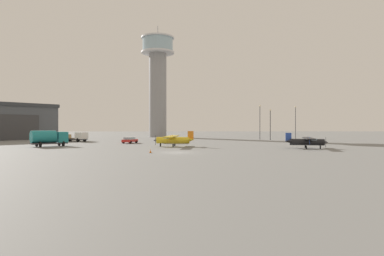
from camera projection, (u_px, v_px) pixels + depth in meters
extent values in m
plane|color=slate|center=(177.00, 153.00, 47.31)|extent=(400.00, 400.00, 0.00)
cylinder|color=gray|center=(158.00, 95.00, 116.80)|extent=(6.21, 6.21, 29.97)
cylinder|color=silver|center=(158.00, 53.00, 116.73)|extent=(11.76, 11.76, 0.60)
cylinder|color=#99B7C6|center=(158.00, 45.00, 116.71)|extent=(10.82, 10.82, 4.67)
cylinder|color=silver|center=(158.00, 38.00, 116.70)|extent=(11.76, 11.76, 0.50)
cylinder|color=#38383D|center=(158.00, 32.00, 116.69)|extent=(0.16, 0.16, 4.00)
cube|color=#4C5159|center=(0.00, 123.00, 95.71)|extent=(31.39, 31.69, 9.46)
cube|color=#35393E|center=(0.00, 105.00, 95.68)|extent=(32.24, 32.53, 1.00)
cube|color=#38383A|center=(12.00, 127.00, 89.45)|extent=(9.91, 10.49, 7.10)
cylinder|color=black|center=(307.00, 142.00, 56.03)|extent=(5.74, 2.55, 1.12)
cone|color=#38383D|center=(326.00, 142.00, 55.32)|extent=(0.99, 0.97, 0.78)
cube|color=#38383D|center=(326.00, 142.00, 55.32)|extent=(0.08, 0.10, 1.72)
cube|color=black|center=(309.00, 138.00, 55.97)|extent=(3.66, 9.08, 0.18)
cylinder|color=#2847A8|center=(309.00, 141.00, 54.56)|extent=(0.30, 0.88, 1.23)
cylinder|color=#2847A8|center=(308.00, 140.00, 57.38)|extent=(0.30, 0.88, 1.23)
cube|color=#99B7C6|center=(314.00, 140.00, 55.78)|extent=(1.19, 1.12, 0.63)
cone|color=black|center=(288.00, 141.00, 56.75)|extent=(1.44, 1.14, 0.84)
cube|color=#2847A8|center=(288.00, 137.00, 56.74)|extent=(0.99, 0.36, 1.54)
cube|color=black|center=(288.00, 141.00, 56.75)|extent=(1.49, 2.83, 0.09)
cylinder|color=black|center=(320.00, 147.00, 55.53)|extent=(0.29, 0.56, 0.54)
cylinder|color=black|center=(306.00, 147.00, 55.11)|extent=(0.29, 0.56, 0.54)
cylinder|color=black|center=(305.00, 147.00, 57.05)|extent=(0.29, 0.56, 0.54)
cylinder|color=gold|center=(173.00, 140.00, 61.00)|extent=(6.27, 1.95, 1.23)
cone|color=#38383D|center=(155.00, 140.00, 61.30)|extent=(0.98, 0.96, 0.86)
cube|color=#38383D|center=(155.00, 140.00, 61.30)|extent=(0.07, 0.11, 1.88)
cube|color=gold|center=(171.00, 136.00, 61.02)|extent=(2.64, 9.99, 0.20)
cylinder|color=orange|center=(173.00, 138.00, 62.60)|extent=(0.19, 0.97, 1.34)
cylinder|color=orange|center=(170.00, 139.00, 59.45)|extent=(0.19, 0.97, 1.34)
cube|color=#99B7C6|center=(167.00, 138.00, 61.10)|extent=(1.20, 1.10, 0.69)
cone|color=gold|center=(191.00, 140.00, 60.69)|extent=(1.48, 1.08, 0.92)
cube|color=orange|center=(191.00, 136.00, 60.69)|extent=(1.09, 0.25, 1.68)
cube|color=gold|center=(191.00, 139.00, 60.69)|extent=(1.23, 3.05, 0.10)
cylinder|color=black|center=(160.00, 145.00, 61.22)|extent=(0.23, 0.61, 0.59)
cylinder|color=black|center=(175.00, 145.00, 62.07)|extent=(0.23, 0.61, 0.59)
cylinder|color=black|center=(173.00, 145.00, 59.90)|extent=(0.23, 0.61, 0.59)
cube|color=#38383D|center=(49.00, 143.00, 61.42)|extent=(6.17, 5.59, 0.24)
cube|color=teal|center=(61.00, 137.00, 62.92)|extent=(2.97, 3.06, 2.01)
cube|color=#99B7C6|center=(66.00, 135.00, 63.46)|extent=(1.42, 1.69, 1.01)
cylinder|color=teal|center=(43.00, 137.00, 60.73)|extent=(4.76, 4.50, 2.30)
cylinder|color=black|center=(59.00, 143.00, 63.73)|extent=(0.85, 0.95, 1.00)
cylinder|color=black|center=(63.00, 144.00, 62.04)|extent=(0.85, 0.95, 1.00)
cylinder|color=black|center=(37.00, 144.00, 61.02)|extent=(0.85, 0.95, 1.00)
cylinder|color=black|center=(40.00, 145.00, 59.32)|extent=(0.85, 0.95, 1.00)
cube|color=#38383D|center=(73.00, 139.00, 80.94)|extent=(7.35, 4.84, 0.24)
cube|color=white|center=(82.00, 136.00, 79.91)|extent=(2.88, 3.13, 1.62)
cube|color=#99B7C6|center=(85.00, 134.00, 79.53)|extent=(0.97, 1.98, 0.81)
cube|color=brown|center=(70.00, 138.00, 81.39)|extent=(5.47, 4.33, 0.16)
cube|color=#997547|center=(68.00, 136.00, 81.58)|extent=(1.33, 1.33, 0.90)
cylinder|color=black|center=(85.00, 140.00, 80.98)|extent=(0.67, 1.02, 1.00)
cylinder|color=black|center=(78.00, 140.00, 78.90)|extent=(0.67, 1.02, 1.00)
cylinder|color=black|center=(70.00, 139.00, 82.83)|extent=(0.67, 1.02, 1.00)
cylinder|color=black|center=(63.00, 140.00, 80.75)|extent=(0.67, 1.02, 1.00)
cube|color=red|center=(130.00, 141.00, 73.51)|extent=(3.16, 4.75, 0.55)
cube|color=#99B7C6|center=(129.00, 138.00, 73.30)|extent=(2.38, 2.86, 0.50)
cylinder|color=black|center=(129.00, 141.00, 75.15)|extent=(0.66, 0.37, 0.64)
cylinder|color=black|center=(136.00, 142.00, 74.65)|extent=(0.66, 0.37, 0.64)
cylinder|color=black|center=(123.00, 142.00, 72.38)|extent=(0.66, 0.37, 0.64)
cylinder|color=black|center=(130.00, 142.00, 71.88)|extent=(0.66, 0.37, 0.64)
cube|color=#B7BABF|center=(172.00, 141.00, 72.48)|extent=(4.52, 2.15, 0.55)
cube|color=#99B7C6|center=(173.00, 138.00, 72.50)|extent=(2.58, 1.82, 0.50)
cylinder|color=black|center=(165.00, 142.00, 71.50)|extent=(0.22, 0.65, 0.64)
cylinder|color=black|center=(165.00, 142.00, 73.18)|extent=(0.22, 0.65, 0.64)
cylinder|color=black|center=(178.00, 142.00, 71.79)|extent=(0.22, 0.65, 0.64)
cylinder|color=black|center=(178.00, 142.00, 73.47)|extent=(0.22, 0.65, 0.64)
cylinder|color=#38383D|center=(270.00, 125.00, 90.89)|extent=(0.18, 0.18, 8.17)
sphere|color=#F9E5B2|center=(270.00, 110.00, 90.87)|extent=(0.44, 0.44, 0.44)
cylinder|color=#38383D|center=(295.00, 123.00, 102.19)|extent=(0.18, 0.18, 9.72)
sphere|color=#F9E5B2|center=(295.00, 107.00, 102.16)|extent=(0.44, 0.44, 0.44)
cylinder|color=#38383D|center=(260.00, 123.00, 93.27)|extent=(0.18, 0.18, 9.47)
sphere|color=#F9E5B2|center=(260.00, 106.00, 93.25)|extent=(0.44, 0.44, 0.44)
cube|color=black|center=(150.00, 153.00, 46.71)|extent=(0.36, 0.36, 0.04)
cone|color=orange|center=(150.00, 151.00, 46.71)|extent=(0.30, 0.30, 0.52)
cylinder|color=white|center=(150.00, 151.00, 46.71)|extent=(0.21, 0.21, 0.08)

